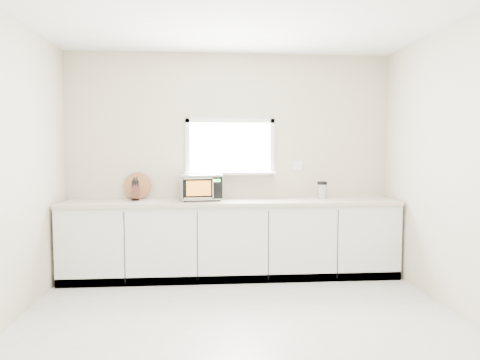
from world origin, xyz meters
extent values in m
plane|color=beige|center=(0.00, 0.00, 0.00)|extent=(4.00, 4.00, 0.00)
cube|color=beige|center=(0.00, 2.00, 1.35)|extent=(4.00, 0.02, 2.70)
cube|color=white|center=(0.00, 1.99, 1.55)|extent=(1.00, 0.02, 0.60)
cube|color=white|center=(0.00, 1.92, 1.23)|extent=(1.12, 0.16, 0.03)
cube|color=white|center=(0.00, 1.97, 1.88)|extent=(1.10, 0.04, 0.05)
cube|color=white|center=(0.00, 1.97, 1.23)|extent=(1.10, 0.04, 0.05)
cube|color=white|center=(-0.53, 1.97, 1.55)|extent=(0.05, 0.04, 0.70)
cube|color=white|center=(0.53, 1.97, 1.55)|extent=(0.05, 0.04, 0.70)
cube|color=white|center=(0.85, 1.99, 1.32)|extent=(0.12, 0.01, 0.12)
cube|color=silver|center=(0.00, 1.70, 0.44)|extent=(3.92, 0.60, 0.88)
cube|color=beige|center=(0.00, 1.69, 0.90)|extent=(3.92, 0.64, 0.04)
cylinder|color=black|center=(-0.54, 1.59, 0.93)|extent=(0.02, 0.02, 0.01)
cylinder|color=black|center=(-0.59, 1.87, 0.93)|extent=(0.02, 0.02, 0.01)
cylinder|color=black|center=(-0.15, 1.65, 0.93)|extent=(0.02, 0.02, 0.01)
cylinder|color=black|center=(-0.19, 1.93, 0.93)|extent=(0.02, 0.02, 0.01)
cube|color=#B0B3B8|center=(-0.37, 1.76, 1.08)|extent=(0.53, 0.43, 0.29)
cube|color=black|center=(-0.34, 1.58, 1.08)|extent=(0.46, 0.08, 0.25)
cube|color=orange|center=(-0.38, 1.56, 1.08)|extent=(0.28, 0.05, 0.17)
cylinder|color=silver|center=(-0.22, 1.57, 1.08)|extent=(0.02, 0.02, 0.22)
cube|color=black|center=(-0.18, 1.60, 1.08)|extent=(0.11, 0.02, 0.25)
cube|color=#19FF33|center=(-0.18, 1.59, 1.16)|extent=(0.08, 0.02, 0.03)
cube|color=silver|center=(-0.37, 1.76, 1.22)|extent=(0.53, 0.43, 0.01)
cube|color=#4F271C|center=(-1.13, 1.77, 1.04)|extent=(0.12, 0.21, 0.23)
cube|color=black|center=(-1.15, 1.72, 1.13)|extent=(0.02, 0.04, 0.09)
cube|color=black|center=(-1.12, 1.72, 1.14)|extent=(0.02, 0.04, 0.09)
cube|color=black|center=(-1.10, 1.72, 1.12)|extent=(0.02, 0.04, 0.09)
cube|color=black|center=(-1.14, 1.72, 1.16)|extent=(0.02, 0.04, 0.09)
cube|color=black|center=(-1.11, 1.72, 1.16)|extent=(0.02, 0.04, 0.09)
cylinder|color=#A57440|center=(-1.14, 1.94, 1.08)|extent=(0.33, 0.08, 0.33)
cylinder|color=#B0B3B8|center=(1.12, 1.79, 1.01)|extent=(0.15, 0.15, 0.17)
cylinder|color=black|center=(1.12, 1.79, 1.11)|extent=(0.14, 0.14, 0.04)
camera|label=1|loc=(-0.29, -3.32, 1.51)|focal=32.00mm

